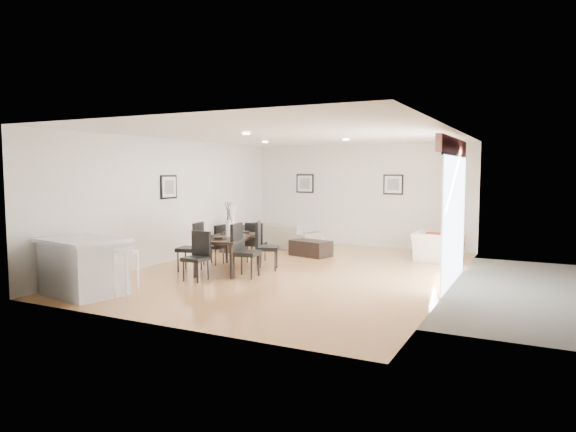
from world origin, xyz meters
The scene contains 26 objects.
ground centered at (0.00, 0.00, 0.00)m, with size 8.00×8.00×0.00m, color tan.
wall_back centered at (0.00, 4.00, 1.35)m, with size 6.00×0.04×2.70m, color silver.
wall_front centered at (0.00, -4.00, 1.35)m, with size 6.00×0.04×2.70m, color silver.
wall_left centered at (-3.00, 0.00, 1.35)m, with size 0.04×8.00×2.70m, color silver.
wall_right centered at (3.00, 0.00, 1.35)m, with size 0.04×8.00×2.70m, color silver.
ceiling centered at (0.00, 0.00, 2.70)m, with size 6.00×8.00×0.02m, color white.
sofa centered at (-1.79, 2.80, 0.32)m, with size 2.20×0.86×0.64m, color gray.
armchair centered at (2.34, 2.41, 0.33)m, with size 1.00×0.88×0.65m, color beige.
dining_table centered at (-1.25, -0.47, 0.62)m, with size 1.13×1.78×0.69m.
dining_chair_wnear centered at (-1.82, -0.87, 0.55)m, with size 0.53×0.53×0.98m.
dining_chair_wfar centered at (-1.83, -0.06, 0.48)m, with size 0.39×0.39×0.86m.
dining_chair_enear centered at (-0.67, -0.90, 0.57)m, with size 0.51×0.51×1.01m.
dining_chair_efar centered at (-0.67, -0.09, 0.55)m, with size 0.57×0.57×0.98m.
dining_chair_head centered at (-1.25, -1.50, 0.50)m, with size 0.40×0.40×0.89m.
dining_chair_foot centered at (-1.23, 0.55, 0.49)m, with size 0.47×0.47×0.88m.
vase centered at (-1.25, -0.47, 0.96)m, with size 0.85×1.33×0.70m.
coffee_table centered at (-0.48, 1.87, 0.18)m, with size 0.92×0.55×0.37m, color black.
side_table centered at (-2.47, 1.58, 0.33)m, with size 0.50×0.50×0.66m, color black.
table_lamp centered at (-2.47, 1.58, 0.97)m, with size 0.25×0.25×0.47m.
cushion centered at (2.25, 2.32, 0.51)m, with size 0.29×0.09×0.29m, color maroon.
kitchen_island centered at (-2.23, -3.23, 0.46)m, with size 1.48×1.24×0.92m.
bar_stool centered at (-1.32, -3.23, 0.69)m, with size 0.36×0.36×0.80m.
framed_print_back_left centered at (-1.60, 3.97, 1.65)m, with size 0.52×0.04×0.52m.
framed_print_back_right centered at (0.90, 3.97, 1.65)m, with size 0.52×0.04×0.52m.
framed_print_left_wall centered at (-2.97, -0.20, 1.65)m, with size 0.04×0.52×0.52m.
sliding_door centered at (2.96, 0.30, 1.66)m, with size 0.12×2.70×2.57m.
Camera 1 is at (4.37, -9.07, 1.99)m, focal length 32.00 mm.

